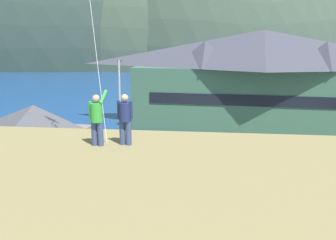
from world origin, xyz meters
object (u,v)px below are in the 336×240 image
object	(u,v)px
person_kite_flyer	(97,118)
person_companion	(125,118)
parked_car_front_row_silver	(231,207)
parked_car_back_row_right	(278,162)
parking_light_pole	(120,102)
parked_car_corner_spot	(120,157)
storage_shed_near_lot	(36,140)
wharf_dock	(196,104)
moored_boat_outer_mooring	(220,100)
harbor_lodge	(262,77)
moored_boat_wharfside	(170,100)

from	to	relation	value
person_kite_flyer	person_companion	size ratio (longest dim) A/B	1.07
parked_car_front_row_silver	parked_car_back_row_right	xyz separation A→B (m)	(3.69, 7.84, 0.00)
parked_car_back_row_right	parking_light_pole	world-z (taller)	parking_light_pole
parked_car_corner_spot	parking_light_pole	world-z (taller)	parking_light_pole
storage_shed_near_lot	wharf_dock	bearing A→B (deg)	70.71
moored_boat_outer_mooring	person_companion	size ratio (longest dim) A/B	3.98
moored_boat_outer_mooring	parked_car_back_row_right	distance (m)	27.89
parked_car_back_row_right	parked_car_corner_spot	xyz separation A→B (m)	(-11.58, -0.15, 0.00)
wharf_dock	parking_light_pole	size ratio (longest dim) A/B	1.59
parked_car_front_row_silver	parked_car_back_row_right	size ratio (longest dim) A/B	1.00
harbor_lodge	parking_light_pole	world-z (taller)	harbor_lodge
harbor_lodge	moored_boat_wharfside	bearing A→B (deg)	133.15
parked_car_front_row_silver	person_companion	distance (m)	10.37
parked_car_back_row_right	person_companion	xyz separation A→B (m)	(-7.71, -14.98, 6.35)
parked_car_corner_spot	parking_light_pole	bearing A→B (deg)	101.74
moored_boat_wharfside	moored_boat_outer_mooring	distance (m)	7.18
parked_car_back_row_right	person_kite_flyer	bearing A→B (deg)	-119.62
storage_shed_near_lot	person_companion	xyz separation A→B (m)	(9.38, -12.75, 4.67)
person_companion	wharf_dock	bearing A→B (deg)	89.11
wharf_dock	parked_car_back_row_right	size ratio (longest dim) A/B	2.99
wharf_dock	harbor_lodge	bearing A→B (deg)	-57.19
person_kite_flyer	parked_car_corner_spot	bearing A→B (deg)	101.12
harbor_lodge	moored_boat_wharfside	xyz separation A→B (m)	(-11.18, 11.92, -4.79)
moored_boat_wharfside	parking_light_pole	xyz separation A→B (m)	(-1.51, -23.47, 3.89)
parked_car_back_row_right	parking_light_pole	bearing A→B (deg)	165.00
parking_light_pole	person_kite_flyer	world-z (taller)	person_kite_flyer
parking_light_pole	person_kite_flyer	distance (m)	19.04
storage_shed_near_lot	moored_boat_wharfside	size ratio (longest dim) A/B	0.87
parked_car_back_row_right	person_companion	distance (m)	18.00
wharf_dock	parked_car_front_row_silver	distance (m)	34.42
parked_car_back_row_right	moored_boat_wharfside	bearing A→B (deg)	111.95
storage_shed_near_lot	parked_car_corner_spot	size ratio (longest dim) A/B	1.73
wharf_dock	moored_boat_outer_mooring	size ratio (longest dim) A/B	1.82
harbor_lodge	parked_car_back_row_right	distance (m)	15.50
moored_boat_outer_mooring	person_companion	distance (m)	43.34
parked_car_back_row_right	person_kite_flyer	distance (m)	18.58
parked_car_back_row_right	person_companion	world-z (taller)	person_companion
parked_car_corner_spot	parking_light_pole	size ratio (longest dim) A/B	0.54
moored_boat_wharfside	moored_boat_outer_mooring	world-z (taller)	same
harbor_lodge	person_companion	xyz separation A→B (m)	(-8.10, -29.82, 1.91)
harbor_lodge	parked_car_corner_spot	xyz separation A→B (m)	(-11.97, -14.99, -4.44)
harbor_lodge	parked_car_corner_spot	distance (m)	19.69
storage_shed_near_lot	wharf_dock	world-z (taller)	storage_shed_near_lot
parked_car_front_row_silver	person_companion	xyz separation A→B (m)	(-4.02, -7.14, 6.35)
parked_car_back_row_right	parking_light_pole	size ratio (longest dim) A/B	0.53
person_kite_flyer	moored_boat_outer_mooring	bearing A→B (deg)	83.38
wharf_dock	parked_car_back_row_right	bearing A→B (deg)	-75.02
storage_shed_near_lot	moored_boat_wharfside	distance (m)	29.74
moored_boat_wharfside	person_kite_flyer	xyz separation A→B (m)	(2.16, -41.94, 6.71)
harbor_lodge	wharf_dock	world-z (taller)	harbor_lodge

